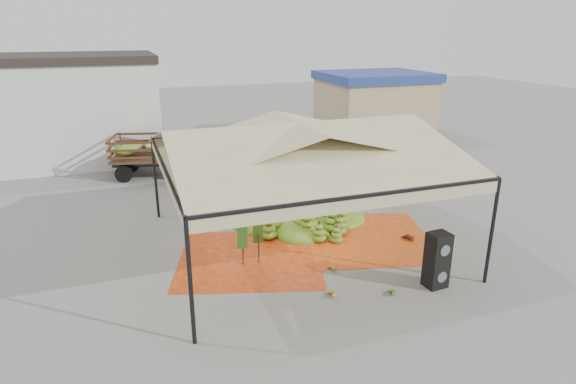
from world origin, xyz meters
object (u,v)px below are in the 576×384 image
object	(u,v)px
vendor	(264,191)
truck_right	(332,142)
speaker_stack	(437,260)
banana_heap	(303,209)
truck_left	(180,150)

from	to	relation	value
vendor	truck_right	bearing A→B (deg)	-134.75
speaker_stack	banana_heap	bearing A→B (deg)	103.21
banana_heap	truck_right	bearing A→B (deg)	58.02
speaker_stack	vendor	bearing A→B (deg)	107.29
vendor	truck_right	distance (m)	7.38
truck_left	truck_right	world-z (taller)	truck_right
vendor	truck_left	size ratio (longest dim) A/B	0.29
truck_left	vendor	bearing A→B (deg)	-55.37
speaker_stack	truck_right	world-z (taller)	truck_right
vendor	truck_left	xyz separation A→B (m)	(-2.25, 6.04, 0.34)
speaker_stack	truck_right	size ratio (longest dim) A/B	0.26
banana_heap	speaker_stack	distance (m)	5.63
speaker_stack	truck_right	distance (m)	12.28
banana_heap	vendor	size ratio (longest dim) A/B	2.88
banana_heap	vendor	distance (m)	1.78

